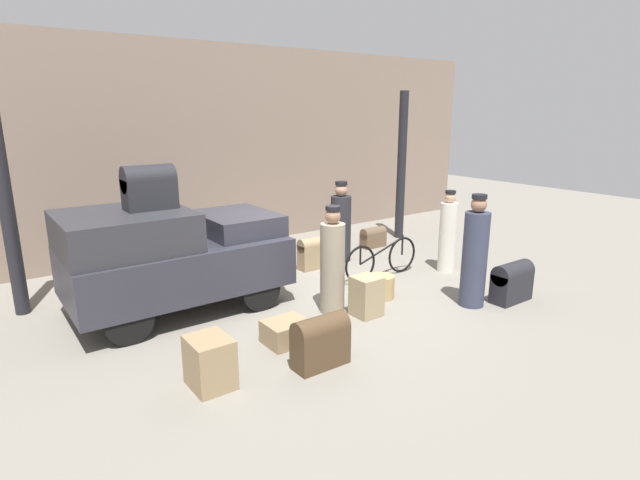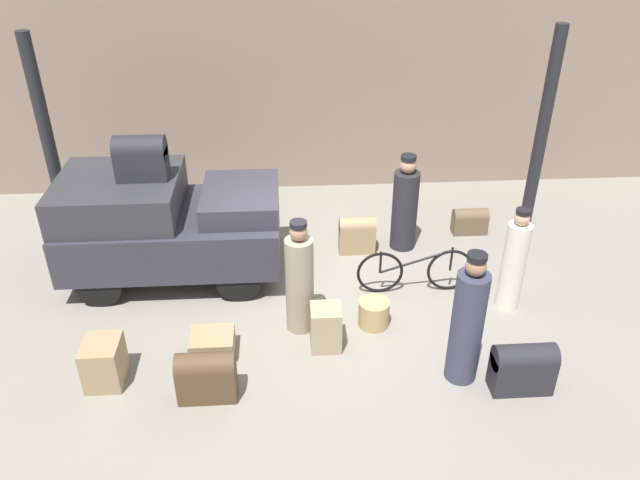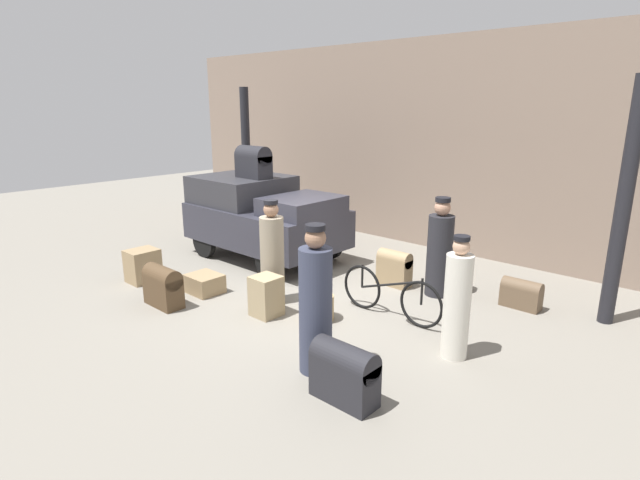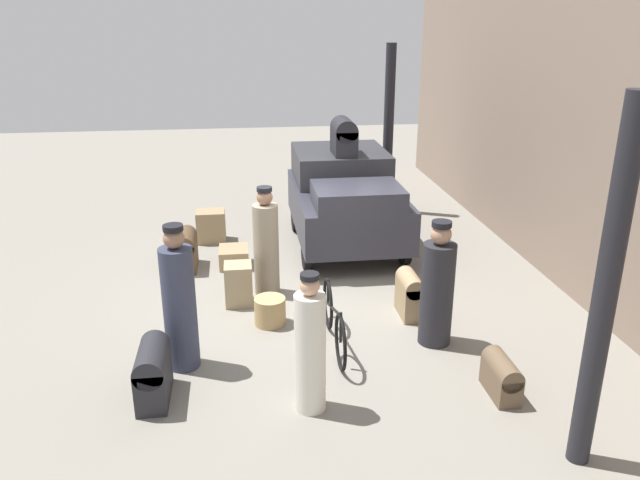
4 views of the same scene
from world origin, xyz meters
name	(u,v)px [view 4 (image 4 of 4)]	position (x,y,z in m)	size (l,w,h in m)	color
ground_plane	(306,294)	(0.00, 0.00, 0.00)	(30.00, 30.00, 0.00)	gray
station_building_facade	(574,143)	(0.00, 4.08, 2.25)	(16.00, 0.15, 4.50)	gray
canopy_pillar_left	(388,130)	(-4.10, 2.22, 1.76)	(0.21, 0.21, 3.53)	black
canopy_pillar_right	(605,294)	(4.11, 2.22, 1.76)	(0.21, 0.21, 3.53)	black
truck	(345,197)	(-2.12, 0.97, 0.91)	(3.27, 1.85, 1.66)	black
bicycle	(334,321)	(1.64, 0.19, 0.36)	(1.77, 0.04, 0.75)	black
wicker_basket	(270,311)	(0.91, -0.59, 0.19)	(0.44, 0.44, 0.39)	tan
porter_with_bicycle	(437,289)	(1.70, 1.52, 0.76)	(0.42, 0.42, 1.68)	#232328
porter_lifting_near_truck	(266,246)	(-0.13, -0.58, 0.77)	(0.38, 0.38, 1.69)	gray
porter_carrying_trunk	(310,349)	(2.94, -0.27, 0.74)	(0.34, 0.34, 1.60)	silver
porter_standing_middle	(179,304)	(1.87, -1.71, 0.84)	(0.40, 0.40, 1.82)	#33384C
suitcase_black_upright	(187,249)	(-1.30, -1.87, 0.35)	(0.71, 0.33, 0.66)	#4C3823
trunk_wicker_pale	(234,257)	(-1.31, -1.09, 0.16)	(0.58, 0.49, 0.32)	#937A56
trunk_umber_medium	(502,376)	(2.97, 1.90, 0.24)	(0.61, 0.27, 0.47)	brown
trunk_barrel_dark	(410,293)	(0.90, 1.39, 0.34)	(0.60, 0.28, 0.64)	#937A56
suitcase_tan_flat	(211,226)	(-2.60, -1.51, 0.30)	(0.45, 0.53, 0.60)	#937A56
trunk_large_brown	(153,371)	(2.54, -1.98, 0.35)	(0.75, 0.34, 0.67)	#232328
suitcase_small_leather	(239,284)	(0.20, -1.02, 0.31)	(0.40, 0.40, 0.62)	#9E8966
trunk_on_truck_roof	(344,136)	(-2.35, 0.97, 1.99)	(0.73, 0.40, 0.66)	#232328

